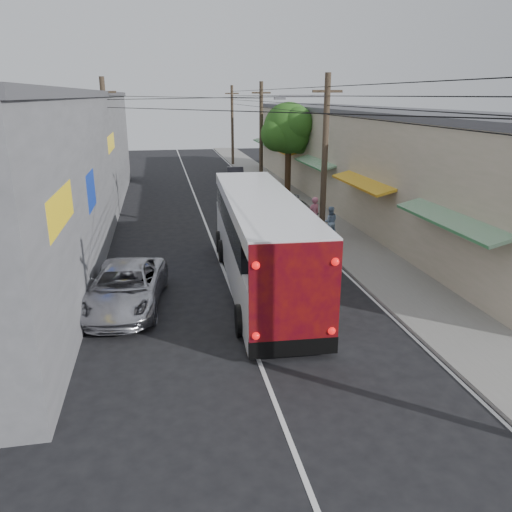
{
  "coord_description": "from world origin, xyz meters",
  "views": [
    {
      "loc": [
        -2.39,
        -9.53,
        7.03
      ],
      "look_at": [
        0.72,
        6.68,
        1.7
      ],
      "focal_mm": 35.0,
      "sensor_mm": 36.0,
      "label": 1
    }
  ],
  "objects_px": {
    "pedestrian_near": "(314,215)",
    "pedestrian_far": "(330,222)",
    "coach_bus": "(260,239)",
    "parked_car_far": "(235,175)",
    "parked_suv": "(296,218)",
    "jeepney": "(125,287)",
    "parked_car_mid": "(257,186)"
  },
  "relations": [
    {
      "from": "parked_suv",
      "to": "coach_bus",
      "type": "bearing_deg",
      "value": -117.01
    },
    {
      "from": "pedestrian_near",
      "to": "pedestrian_far",
      "type": "bearing_deg",
      "value": 96.41
    },
    {
      "from": "parked_car_far",
      "to": "parked_suv",
      "type": "bearing_deg",
      "value": -80.33
    },
    {
      "from": "jeepney",
      "to": "parked_car_mid",
      "type": "relative_size",
      "value": 1.21
    },
    {
      "from": "jeepney",
      "to": "coach_bus",
      "type": "bearing_deg",
      "value": 22.41
    },
    {
      "from": "pedestrian_near",
      "to": "pedestrian_far",
      "type": "distance_m",
      "value": 1.2
    },
    {
      "from": "pedestrian_far",
      "to": "parked_suv",
      "type": "bearing_deg",
      "value": -41.21
    },
    {
      "from": "parked_suv",
      "to": "parked_car_far",
      "type": "height_order",
      "value": "parked_suv"
    },
    {
      "from": "parked_car_far",
      "to": "jeepney",
      "type": "bearing_deg",
      "value": -100.09
    },
    {
      "from": "pedestrian_near",
      "to": "pedestrian_far",
      "type": "xyz_separation_m",
      "value": [
        0.54,
        -1.06,
        -0.15
      ]
    },
    {
      "from": "coach_bus",
      "to": "pedestrian_far",
      "type": "relative_size",
      "value": 7.72
    },
    {
      "from": "parked_suv",
      "to": "pedestrian_far",
      "type": "height_order",
      "value": "pedestrian_far"
    },
    {
      "from": "jeepney",
      "to": "parked_car_mid",
      "type": "xyz_separation_m",
      "value": [
        8.29,
        18.99,
        0.01
      ]
    },
    {
      "from": "parked_car_far",
      "to": "pedestrian_far",
      "type": "relative_size",
      "value": 2.45
    },
    {
      "from": "pedestrian_far",
      "to": "jeepney",
      "type": "bearing_deg",
      "value": 46.08
    },
    {
      "from": "pedestrian_near",
      "to": "parked_suv",
      "type": "bearing_deg",
      "value": -60.11
    },
    {
      "from": "coach_bus",
      "to": "parked_car_far",
      "type": "bearing_deg",
      "value": 86.38
    },
    {
      "from": "parked_suv",
      "to": "pedestrian_far",
      "type": "xyz_separation_m",
      "value": [
        1.34,
        -1.71,
        0.13
      ]
    },
    {
      "from": "jeepney",
      "to": "pedestrian_near",
      "type": "relative_size",
      "value": 2.82
    },
    {
      "from": "parked_car_mid",
      "to": "pedestrian_near",
      "type": "distance_m",
      "value": 11.08
    },
    {
      "from": "parked_suv",
      "to": "parked_car_mid",
      "type": "distance_m",
      "value": 10.38
    },
    {
      "from": "jeepney",
      "to": "pedestrian_near",
      "type": "height_order",
      "value": "pedestrian_near"
    },
    {
      "from": "coach_bus",
      "to": "pedestrian_near",
      "type": "distance_m",
      "value": 7.85
    },
    {
      "from": "jeepney",
      "to": "pedestrian_near",
      "type": "bearing_deg",
      "value": 48.02
    },
    {
      "from": "coach_bus",
      "to": "pedestrian_far",
      "type": "distance_m",
      "value": 7.34
    },
    {
      "from": "pedestrian_far",
      "to": "parked_car_mid",
      "type": "bearing_deg",
      "value": -72.38
    },
    {
      "from": "parked_car_far",
      "to": "pedestrian_far",
      "type": "distance_m",
      "value": 18.16
    },
    {
      "from": "parked_suv",
      "to": "parked_car_far",
      "type": "bearing_deg",
      "value": 90.89
    },
    {
      "from": "coach_bus",
      "to": "parked_car_mid",
      "type": "bearing_deg",
      "value": 82.12
    },
    {
      "from": "coach_bus",
      "to": "parked_suv",
      "type": "relative_size",
      "value": 2.26
    },
    {
      "from": "pedestrian_near",
      "to": "parked_car_far",
      "type": "bearing_deg",
      "value": -105.3
    },
    {
      "from": "parked_suv",
      "to": "pedestrian_near",
      "type": "distance_m",
      "value": 1.07
    }
  ]
}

